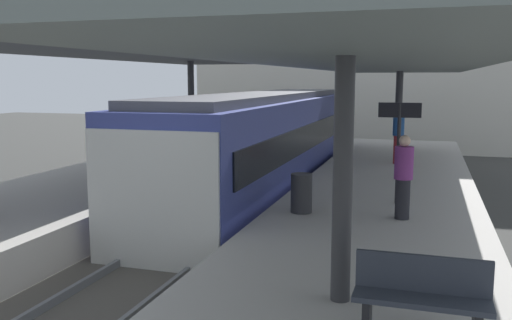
# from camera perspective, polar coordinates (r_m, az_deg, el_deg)

# --- Properties ---
(ground_plane) EXTENTS (80.00, 80.00, 0.00)m
(ground_plane) POSITION_cam_1_polar(r_m,az_deg,el_deg) (12.87, -5.05, -8.37)
(ground_plane) COLOR #383835
(platform_left) EXTENTS (4.40, 28.00, 1.00)m
(platform_left) POSITION_cam_1_polar(r_m,az_deg,el_deg) (14.58, -19.07, -4.77)
(platform_left) COLOR #ADA8A0
(platform_left) RESTS_ON ground_plane
(platform_right) EXTENTS (4.40, 28.00, 1.00)m
(platform_right) POSITION_cam_1_polar(r_m,az_deg,el_deg) (11.86, 12.30, -7.48)
(platform_right) COLOR #ADA8A0
(platform_right) RESTS_ON ground_plane
(track_ballast) EXTENTS (3.20, 28.00, 0.20)m
(track_ballast) POSITION_cam_1_polar(r_m,az_deg,el_deg) (12.84, -5.06, -7.94)
(track_ballast) COLOR #59544C
(track_ballast) RESTS_ON ground_plane
(rail_near_side) EXTENTS (0.08, 28.00, 0.14)m
(rail_near_side) POSITION_cam_1_polar(r_m,az_deg,el_deg) (13.08, -8.01, -6.92)
(rail_near_side) COLOR slate
(rail_near_side) RESTS_ON track_ballast
(rail_far_side) EXTENTS (0.08, 28.00, 0.14)m
(rail_far_side) POSITION_cam_1_polar(r_m,az_deg,el_deg) (12.55, -2.00, -7.50)
(rail_far_side) COLOR slate
(rail_far_side) RESTS_ON track_ballast
(commuter_train) EXTENTS (2.78, 14.66, 3.10)m
(commuter_train) POSITION_cam_1_polar(r_m,az_deg,el_deg) (16.85, 0.93, 1.65)
(commuter_train) COLOR #38428C
(commuter_train) RESTS_ON track_ballast
(canopy_left) EXTENTS (4.18, 21.00, 3.53)m
(canopy_left) POSITION_cam_1_polar(r_m,az_deg,el_deg) (15.39, -16.64, 10.63)
(canopy_left) COLOR #333335
(canopy_left) RESTS_ON platform_left
(canopy_right) EXTENTS (4.18, 21.00, 3.14)m
(canopy_right) POSITION_cam_1_polar(r_m,az_deg,el_deg) (12.82, 13.37, 9.57)
(canopy_right) COLOR #333335
(canopy_right) RESTS_ON platform_right
(platform_bench) EXTENTS (1.40, 0.41, 0.86)m
(platform_bench) POSITION_cam_1_polar(r_m,az_deg,el_deg) (6.17, 16.84, -13.27)
(platform_bench) COLOR black
(platform_bench) RESTS_ON platform_right
(platform_sign) EXTENTS (0.90, 0.08, 2.21)m
(platform_sign) POSITION_cam_1_polar(r_m,az_deg,el_deg) (12.22, 14.66, 3.04)
(platform_sign) COLOR #262628
(platform_sign) RESTS_ON platform_right
(litter_bin) EXTENTS (0.44, 0.44, 0.80)m
(litter_bin) POSITION_cam_1_polar(r_m,az_deg,el_deg) (11.26, 4.75, -3.45)
(litter_bin) COLOR #2D2D30
(litter_bin) RESTS_ON platform_right
(passenger_mid_platform) EXTENTS (0.36, 0.36, 1.81)m
(passenger_mid_platform) POSITION_cam_1_polar(r_m,az_deg,el_deg) (18.20, 14.58, 2.57)
(passenger_mid_platform) COLOR maroon
(passenger_mid_platform) RESTS_ON platform_right
(passenger_far_end) EXTENTS (0.36, 0.36, 1.64)m
(passenger_far_end) POSITION_cam_1_polar(r_m,az_deg,el_deg) (10.99, 15.08, -1.61)
(passenger_far_end) COLOR #232328
(passenger_far_end) RESTS_ON platform_right
(station_building_backdrop) EXTENTS (18.00, 6.00, 11.00)m
(station_building_backdrop) POSITION_cam_1_polar(r_m,az_deg,el_deg) (31.61, 11.54, 11.47)
(station_building_backdrop) COLOR beige
(station_building_backdrop) RESTS_ON ground_plane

